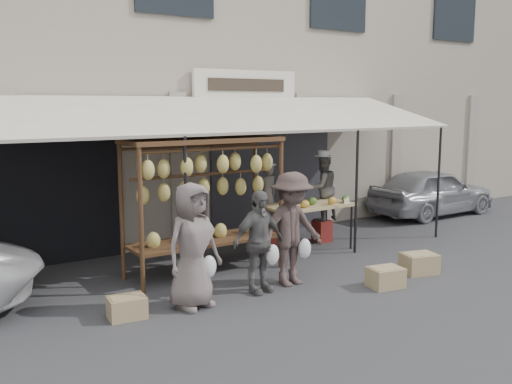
% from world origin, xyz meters
% --- Properties ---
extents(ground_plane, '(90.00, 90.00, 0.00)m').
position_xyz_m(ground_plane, '(0.00, 0.00, 0.00)').
color(ground_plane, '#2D2D30').
extents(shophouse, '(24.00, 6.15, 7.30)m').
position_xyz_m(shophouse, '(-0.00, 6.50, 3.65)').
color(shophouse, gray).
rests_on(shophouse, ground_plane).
extents(awning, '(10.00, 2.35, 2.92)m').
position_xyz_m(awning, '(0.01, 2.28, 2.57)').
color(awning, beige).
rests_on(awning, ground_plane).
extents(banana_rack, '(2.60, 0.90, 2.24)m').
position_xyz_m(banana_rack, '(-0.48, 1.49, 1.57)').
color(banana_rack, '#482C1A').
rests_on(banana_rack, ground_plane).
extents(produce_table, '(1.70, 0.90, 1.04)m').
position_xyz_m(produce_table, '(1.86, 1.73, 0.87)').
color(produce_table, tan).
rests_on(produce_table, ground_plane).
extents(vendor_left, '(0.49, 0.35, 1.26)m').
position_xyz_m(vendor_left, '(1.26, 2.27, 1.04)').
color(vendor_left, '#5A5550').
rests_on(vendor_left, stool_left).
extents(vendor_right, '(0.69, 0.56, 1.34)m').
position_xyz_m(vendor_right, '(2.55, 2.18, 1.11)').
color(vendor_right, '#62605D').
rests_on(vendor_right, stool_right).
extents(customer_left, '(0.95, 0.73, 1.74)m').
position_xyz_m(customer_left, '(-1.37, 0.22, 0.87)').
color(customer_left, '#6F625E').
rests_on(customer_left, ground_plane).
extents(customer_mid, '(0.94, 0.47, 1.54)m').
position_xyz_m(customer_mid, '(-0.27, 0.25, 0.77)').
color(customer_mid, '#5E5B58').
rests_on(customer_mid, ground_plane).
extents(customer_right, '(1.17, 0.72, 1.76)m').
position_xyz_m(customer_right, '(0.35, 0.28, 0.88)').
color(customer_right, '#463733').
rests_on(customer_right, ground_plane).
extents(stool_left, '(0.36, 0.36, 0.41)m').
position_xyz_m(stool_left, '(1.26, 2.27, 0.21)').
color(stool_left, maroon).
rests_on(stool_left, ground_plane).
extents(stool_right, '(0.33, 0.33, 0.44)m').
position_xyz_m(stool_right, '(2.55, 2.18, 0.22)').
color(stool_right, maroon).
rests_on(stool_right, ground_plane).
extents(crate_near_a, '(0.57, 0.47, 0.30)m').
position_xyz_m(crate_near_a, '(1.48, -0.62, 0.15)').
color(crate_near_a, tan).
rests_on(crate_near_a, ground_plane).
extents(crate_near_b, '(0.64, 0.55, 0.33)m').
position_xyz_m(crate_near_b, '(2.48, -0.41, 0.16)').
color(crate_near_b, tan).
rests_on(crate_near_b, ground_plane).
extents(crate_far, '(0.51, 0.41, 0.29)m').
position_xyz_m(crate_far, '(-2.28, 0.34, 0.14)').
color(crate_far, tan).
rests_on(crate_far, ground_plane).
extents(sedan, '(3.52, 1.43, 1.20)m').
position_xyz_m(sedan, '(6.62, 2.80, 0.60)').
color(sedan, gray).
rests_on(sedan, ground_plane).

